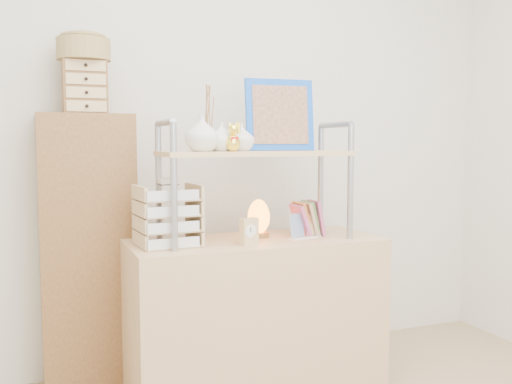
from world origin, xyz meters
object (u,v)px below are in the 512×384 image
Objects in this scene: desk at (255,316)px; salt_lamp at (259,218)px; cabinet at (89,252)px; letter_tray at (168,219)px.

desk is 0.48m from salt_lamp.
letter_tray is at bearing -50.67° from cabinet.
cabinet reaches higher than salt_lamp.
desk is 6.46× the size of salt_lamp.
cabinet is 7.27× the size of salt_lamp.
desk is 0.65m from letter_tray.
cabinet is 0.53m from letter_tray.
letter_tray is (0.31, -0.39, 0.20)m from cabinet.
cabinet is 4.42× the size of letter_tray.
salt_lamp is (0.04, 0.06, 0.47)m from desk.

